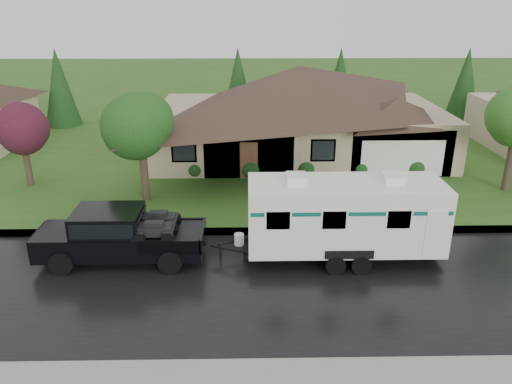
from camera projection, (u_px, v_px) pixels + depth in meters
ground at (281, 257)px, 19.96m from camera, size 140.00×140.00×0.00m
road at (285, 284)px, 18.09m from camera, size 140.00×8.00×0.01m
curb at (278, 231)px, 22.02m from camera, size 140.00×0.50×0.15m
lawn at (267, 149)px, 33.90m from camera, size 140.00×26.00×0.15m
house_main at (304, 101)px, 31.57m from camera, size 19.44×10.80×6.90m
tree_left_green at (140, 126)px, 23.97m from camera, size 3.31×3.31×5.48m
tree_red at (22, 131)px, 26.11m from camera, size 2.64×2.64×4.36m
shrub_row at (306, 168)px, 28.41m from camera, size 13.60×1.00×1.00m
pickup_truck at (118, 234)px, 19.36m from camera, size 6.38×2.43×2.13m
travel_trailer at (345, 215)px, 19.25m from camera, size 7.87×2.77×3.53m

